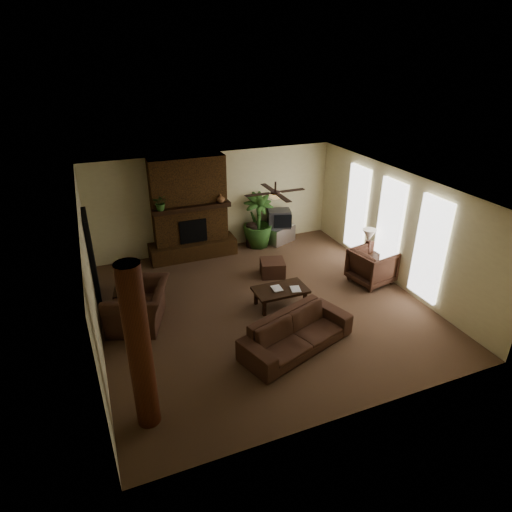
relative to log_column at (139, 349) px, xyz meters
name	(u,v)px	position (x,y,z in m)	size (l,w,h in m)	color
room_shell	(263,251)	(2.95, 2.40, 0.00)	(7.00, 7.00, 7.00)	brown
fireplace	(190,217)	(2.15, 5.62, -0.24)	(2.40, 0.70, 2.80)	#513115
windows	(389,227)	(6.40, 2.60, -0.05)	(0.08, 3.65, 2.35)	white
log_column	(139,349)	(0.00, 0.00, 0.00)	(0.36, 0.36, 2.80)	#582816
doorway	(92,258)	(-0.49, 4.20, -0.35)	(0.10, 1.00, 2.10)	black
ceiling_fan	(275,194)	(3.35, 2.70, 1.13)	(1.35, 1.35, 0.37)	black
sofa	(297,328)	(3.00, 0.79, -0.94)	(2.34, 0.68, 0.91)	#482B1E
armchair_left	(138,299)	(0.27, 2.78, -0.81)	(1.34, 0.87, 1.17)	#482B1E
armchair_right	(372,265)	(5.92, 2.45, -0.92)	(0.93, 0.87, 0.96)	#482B1E
coffee_table	(280,291)	(3.35, 2.30, -1.03)	(1.20, 0.70, 0.43)	black
ottoman	(272,268)	(3.77, 3.71, -1.20)	(0.60, 0.60, 0.40)	#482B1E
tv_stand	(280,234)	(4.84, 5.55, -1.15)	(0.85, 0.50, 0.50)	silver
tv	(279,218)	(4.79, 5.54, -0.64)	(0.76, 0.68, 0.52)	#353537
floor_vase	(252,233)	(3.92, 5.55, -0.97)	(0.34, 0.34, 0.77)	black
floor_plant	(258,232)	(4.11, 5.54, -0.96)	(0.88, 1.58, 0.88)	#305823
side_table_left	(127,301)	(0.08, 3.32, -1.12)	(0.50, 0.50, 0.55)	black
lamp_left	(123,272)	(0.09, 3.33, -0.40)	(0.42, 0.42, 0.65)	black
side_table_right	(366,263)	(6.10, 2.93, -1.12)	(0.50, 0.50, 0.55)	black
lamp_right	(369,237)	(6.10, 2.95, -0.40)	(0.40, 0.40, 0.65)	black
mantel_plant	(161,204)	(1.34, 5.32, 0.32)	(0.38, 0.42, 0.33)	#305823
mantel_vase	(221,198)	(2.95, 5.35, 0.27)	(0.22, 0.23, 0.22)	brown
book_a	(272,284)	(3.15, 2.33, -0.83)	(0.22, 0.03, 0.29)	#999999
book_b	(291,284)	(3.54, 2.17, -0.82)	(0.21, 0.02, 0.29)	#999999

